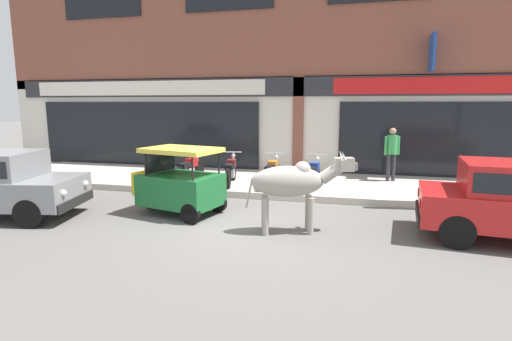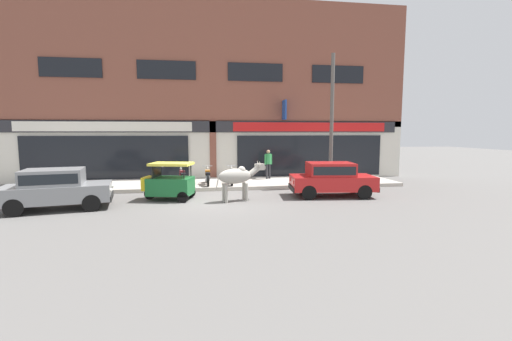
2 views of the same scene
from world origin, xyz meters
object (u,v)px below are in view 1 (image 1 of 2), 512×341
Objects in this scene: motorcycle_3 at (313,174)px; pedestrian at (392,149)px; motorcycle_0 at (190,169)px; auto_rickshaw at (178,185)px; motorcycle_1 at (231,171)px; cow at (293,182)px; motorcycle_2 at (272,172)px.

motorcycle_3 is 2.75m from pedestrian.
auto_rickshaw is at bearing -71.60° from motorcycle_0.
pedestrian reaches higher than motorcycle_1.
motorcycle_1 is 4.86m from pedestrian.
motorcycle_0 is at bearing -176.13° from motorcycle_1.
cow is 1.15× the size of motorcycle_2.
pedestrian reaches higher than motorcycle_2.
motorcycle_1 is 1.21m from motorcycle_2.
pedestrian is (3.34, 1.59, 0.60)m from motorcycle_2.
motorcycle_2 is at bearing 60.14° from auto_rickshaw.
motorcycle_0 is at bearing 137.09° from cow.
motorcycle_1 is at bearing -179.08° from motorcycle_2.
motorcycle_2 is (1.21, 0.02, 0.00)m from motorcycle_1.
cow is 3.49m from motorcycle_3.
cow is 2.85m from auto_rickshaw.
motorcycle_3 is at bearing 0.38° from motorcycle_1.
cow reaches higher than motorcycle_2.
motorcycle_1 is at bearing -179.62° from motorcycle_3.
motorcycle_1 and motorcycle_2 have the same top height.
auto_rickshaw reaches higher than motorcycle_3.
motorcycle_2 is (2.47, 0.10, 0.00)m from motorcycle_0.
pedestrian reaches higher than cow.
motorcycle_3 is (2.77, 2.76, -0.10)m from auto_rickshaw.
cow is 5.51m from pedestrian.
motorcycle_1 is at bearing 82.26° from auto_rickshaw.
motorcycle_0 is 1.13× the size of pedestrian.
auto_rickshaw is 6.59m from pedestrian.
motorcycle_2 is 3.74m from pedestrian.
auto_rickshaw is 2.80m from motorcycle_0.
motorcycle_0 is 1.00× the size of motorcycle_2.
motorcycle_2 is 1.13× the size of pedestrian.
cow is 1.30× the size of pedestrian.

